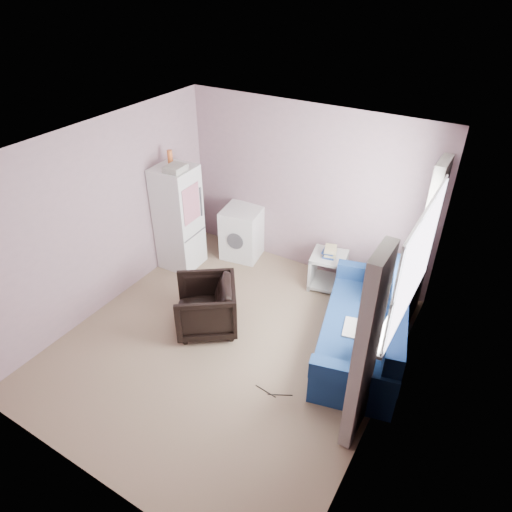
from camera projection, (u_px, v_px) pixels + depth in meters
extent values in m
cube|color=#8C735B|center=(228.00, 344.00, 5.72)|extent=(3.80, 4.20, 0.02)
cube|color=silver|center=(219.00, 152.00, 4.34)|extent=(3.80, 4.20, 0.02)
cube|color=gray|center=(307.00, 191.00, 6.54)|extent=(3.80, 0.02, 2.50)
cube|color=gray|center=(70.00, 393.00, 3.52)|extent=(3.80, 0.02, 2.50)
cube|color=gray|center=(101.00, 219.00, 5.85)|extent=(0.02, 4.20, 2.50)
cube|color=gray|center=(395.00, 321.00, 4.21)|extent=(0.02, 4.20, 2.50)
cube|color=white|center=(418.00, 261.00, 4.58)|extent=(0.01, 1.60, 1.20)
imported|color=black|center=(206.00, 304.00, 5.78)|extent=(1.00, 1.01, 0.76)
cube|color=silver|center=(179.00, 218.00, 6.79)|extent=(0.57, 0.57, 1.61)
cube|color=#44444A|center=(195.00, 235.00, 6.79)|extent=(0.03, 0.51, 0.02)
cube|color=#44444A|center=(201.00, 202.00, 6.68)|extent=(0.02, 0.03, 0.46)
cube|color=silver|center=(191.00, 204.00, 6.48)|extent=(0.02, 0.39, 0.55)
cylinder|color=#CE6129|center=(170.00, 158.00, 6.35)|extent=(0.08, 0.08, 0.22)
cube|color=#9C9B92|center=(175.00, 168.00, 6.21)|extent=(0.25, 0.29, 0.08)
cube|color=silver|center=(243.00, 232.00, 7.22)|extent=(0.66, 0.66, 0.82)
cube|color=#44444A|center=(242.00, 212.00, 6.99)|extent=(0.62, 0.60, 0.05)
cylinder|color=#44444A|center=(235.00, 241.00, 6.99)|extent=(0.27, 0.06, 0.27)
cube|color=#9C9D99|center=(329.00, 257.00, 6.46)|extent=(0.57, 0.57, 0.04)
cube|color=#9C9D99|center=(327.00, 282.00, 6.70)|extent=(0.57, 0.57, 0.04)
cube|color=#9C9D99|center=(313.00, 268.00, 6.65)|extent=(0.13, 0.48, 0.54)
cube|color=#9C9D99|center=(343.00, 274.00, 6.53)|extent=(0.13, 0.48, 0.54)
cube|color=navy|center=(330.00, 254.00, 6.44)|extent=(0.20, 0.26, 0.03)
cube|color=#9B9067|center=(331.00, 253.00, 6.41)|extent=(0.22, 0.27, 0.03)
cube|color=navy|center=(329.00, 250.00, 6.41)|extent=(0.19, 0.25, 0.03)
cube|color=#9B9067|center=(331.00, 249.00, 6.37)|extent=(0.22, 0.27, 0.03)
cube|color=navy|center=(360.00, 338.00, 5.51)|extent=(1.32, 2.07, 0.42)
cube|color=navy|center=(397.00, 315.00, 5.17)|extent=(0.63, 1.90, 0.47)
cube|color=navy|center=(353.00, 376.00, 4.60)|extent=(0.91, 0.36, 0.21)
cube|color=navy|center=(371.00, 274.00, 6.07)|extent=(0.91, 0.36, 0.21)
cube|color=beige|center=(364.00, 348.00, 4.77)|extent=(0.22, 0.44, 0.42)
cube|color=beige|center=(374.00, 281.00, 5.75)|extent=(0.22, 0.44, 0.42)
cube|color=#9C9D99|center=(354.00, 328.00, 5.32)|extent=(0.32, 0.40, 0.02)
cube|color=silver|center=(367.00, 323.00, 5.22)|extent=(0.14, 0.36, 0.23)
cube|color=white|center=(400.00, 308.00, 4.96)|extent=(0.14, 1.70, 0.04)
cube|color=white|center=(405.00, 307.00, 4.92)|extent=(0.02, 1.68, 0.05)
cube|color=white|center=(416.00, 261.00, 4.59)|extent=(0.02, 1.68, 0.05)
cube|color=white|center=(428.00, 208.00, 4.26)|extent=(0.02, 1.68, 0.05)
cube|color=white|center=(392.00, 304.00, 4.02)|extent=(0.02, 0.05, 1.20)
cube|color=white|center=(409.00, 274.00, 4.40)|extent=(0.02, 0.05, 1.20)
cube|color=white|center=(422.00, 249.00, 4.78)|extent=(0.02, 0.05, 1.20)
cube|color=white|center=(434.00, 227.00, 5.16)|extent=(0.02, 0.05, 1.20)
cube|color=beige|center=(365.00, 353.00, 4.08)|extent=(0.12, 0.46, 2.18)
cube|color=beige|center=(425.00, 244.00, 5.62)|extent=(0.12, 0.46, 2.18)
cylinder|color=black|center=(280.00, 395.00, 5.05)|extent=(0.25, 0.14, 0.01)
cylinder|color=black|center=(266.00, 391.00, 5.09)|extent=(0.28, 0.04, 0.01)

